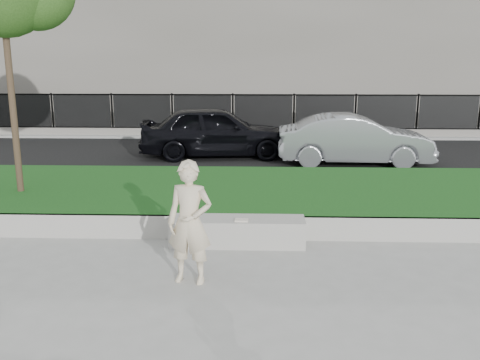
{
  "coord_description": "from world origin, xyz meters",
  "views": [
    {
      "loc": [
        0.31,
        -7.31,
        2.97
      ],
      "look_at": [
        0.02,
        1.2,
        0.97
      ],
      "focal_mm": 40.0,
      "sensor_mm": 36.0,
      "label": 1
    }
  ],
  "objects_px": {
    "car_silver": "(355,140)",
    "stone_bench": "(237,231)",
    "man": "(190,223)",
    "book": "(241,220)",
    "car_dark": "(216,131)"
  },
  "relations": [
    {
      "from": "book",
      "to": "man",
      "type": "bearing_deg",
      "value": -113.83
    },
    {
      "from": "book",
      "to": "car_dark",
      "type": "xyz_separation_m",
      "value": [
        -0.97,
        7.48,
        0.34
      ]
    },
    {
      "from": "stone_bench",
      "to": "car_silver",
      "type": "xyz_separation_m",
      "value": [
        2.94,
        6.34,
        0.5
      ]
    },
    {
      "from": "book",
      "to": "car_silver",
      "type": "relative_size",
      "value": 0.05
    },
    {
      "from": "stone_bench",
      "to": "book",
      "type": "distance_m",
      "value": 0.27
    },
    {
      "from": "man",
      "to": "book",
      "type": "height_order",
      "value": "man"
    },
    {
      "from": "man",
      "to": "car_dark",
      "type": "xyz_separation_m",
      "value": [
        -0.33,
        8.8,
        -0.04
      ]
    },
    {
      "from": "car_dark",
      "to": "car_silver",
      "type": "height_order",
      "value": "car_dark"
    },
    {
      "from": "car_dark",
      "to": "car_silver",
      "type": "distance_m",
      "value": 3.98
    },
    {
      "from": "man",
      "to": "book",
      "type": "relative_size",
      "value": 8.04
    },
    {
      "from": "car_silver",
      "to": "stone_bench",
      "type": "bearing_deg",
      "value": 156.33
    },
    {
      "from": "car_silver",
      "to": "book",
      "type": "bearing_deg",
      "value": 157.26
    },
    {
      "from": "stone_bench",
      "to": "car_silver",
      "type": "relative_size",
      "value": 0.52
    },
    {
      "from": "stone_bench",
      "to": "book",
      "type": "height_order",
      "value": "book"
    },
    {
      "from": "stone_bench",
      "to": "car_silver",
      "type": "bearing_deg",
      "value": 65.11
    }
  ]
}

